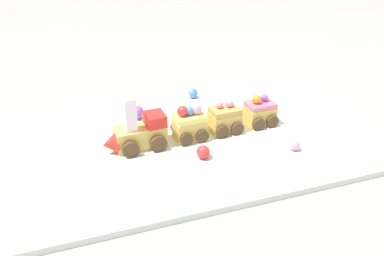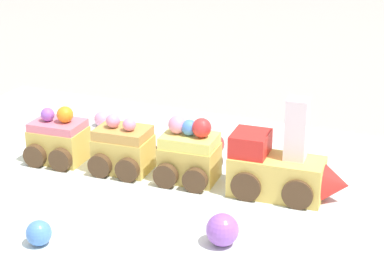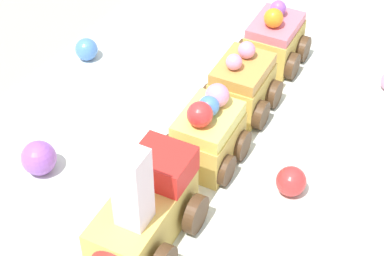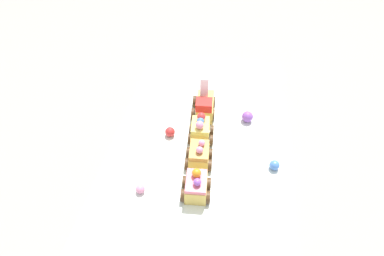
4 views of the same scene
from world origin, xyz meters
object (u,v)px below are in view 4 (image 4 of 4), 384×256
object	(u,v)px
cake_car_lemon	(201,131)
cake_car_caramel	(199,156)
cake_train_locomotive	(204,103)
gumball_red	(170,132)
cake_car_strawberry	(196,186)
gumball_pink	(140,189)
gumball_purple	(247,117)
gumball_blue	(274,165)

from	to	relation	value
cake_car_lemon	cake_car_caramel	bearing A→B (deg)	-179.64
cake_train_locomotive	cake_car_lemon	distance (m)	0.11
cake_car_caramel	gumball_red	xyz separation A→B (m)	(0.08, 0.09, -0.01)
cake_car_strawberry	gumball_pink	size ratio (longest dim) A/B	3.36
cake_train_locomotive	cake_car_lemon	size ratio (longest dim) A/B	1.70
gumball_red	gumball_purple	bearing A→B (deg)	-66.30
gumball_purple	cake_car_caramel	bearing A→B (deg)	146.21
cake_car_strawberry	gumball_purple	distance (m)	0.27
cake_car_lemon	gumball_blue	xyz separation A→B (m)	(-0.07, -0.18, -0.02)
cake_car_caramel	gumball_blue	bearing A→B (deg)	-90.47
cake_car_lemon	cake_car_strawberry	world-z (taller)	cake_car_lemon
cake_train_locomotive	cake_car_lemon	bearing A→B (deg)	179.80
cake_train_locomotive	gumball_red	bearing A→B (deg)	141.85
cake_car_strawberry	gumball_purple	bearing A→B (deg)	-26.66
cake_car_strawberry	gumball_blue	size ratio (longest dim) A/B	2.89
cake_car_lemon	gumball_purple	xyz separation A→B (m)	(0.08, -0.12, -0.01)
gumball_red	gumball_purple	world-z (taller)	gumball_purple
gumball_pink	gumball_blue	size ratio (longest dim) A/B	0.86
gumball_pink	gumball_purple	size ratio (longest dim) A/B	0.67
cake_car_strawberry	gumball_blue	xyz separation A→B (m)	(0.10, -0.17, -0.01)
cake_train_locomotive	cake_car_strawberry	bearing A→B (deg)	-179.99
cake_car_strawberry	gumball_blue	distance (m)	0.20
gumball_pink	gumball_red	size ratio (longest dim) A/B	0.80
cake_car_lemon	gumball_pink	xyz separation A→B (m)	(-0.18, 0.11, -0.02)
cake_car_strawberry	gumball_purple	world-z (taller)	cake_car_strawberry
gumball_pink	gumball_red	world-z (taller)	gumball_red
cake_car_lemon	cake_car_strawberry	bearing A→B (deg)	-179.85
cake_train_locomotive	cake_car_strawberry	world-z (taller)	cake_train_locomotive
gumball_blue	gumball_red	bearing A→B (deg)	75.66
cake_car_caramel	gumball_blue	distance (m)	0.18
cake_train_locomotive	gumball_red	world-z (taller)	cake_train_locomotive
gumball_pink	gumball_blue	distance (m)	0.31
gumball_blue	gumball_pink	bearing A→B (deg)	110.70
cake_car_caramel	gumball_purple	xyz separation A→B (m)	(0.16, -0.11, -0.01)
cake_car_strawberry	gumball_red	size ratio (longest dim) A/B	2.69
cake_car_lemon	cake_car_strawberry	size ratio (longest dim) A/B	1.08
cake_car_lemon	gumball_blue	bearing A→B (deg)	-114.57
cake_car_caramel	gumball_pink	distance (m)	0.15
cake_car_caramel	gumball_pink	xyz separation A→B (m)	(-0.10, 0.12, -0.02)
gumball_red	gumball_blue	world-z (taller)	gumball_red
cake_car_lemon	gumball_red	size ratio (longest dim) A/B	2.90
cake_car_caramel	gumball_purple	size ratio (longest dim) A/B	2.23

